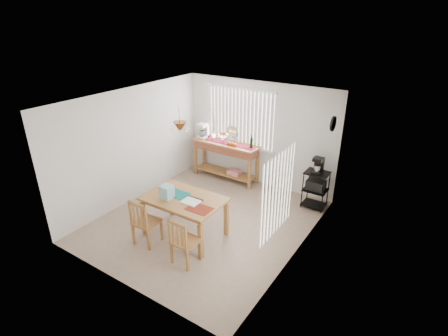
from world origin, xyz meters
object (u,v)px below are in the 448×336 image
Objects in this scene: cart_items at (318,165)px; dining_table at (184,202)px; chair_left at (145,222)px; chair_right at (184,242)px; sideboard at (226,152)px; wire_cart at (316,186)px.

cart_items is 3.02m from dining_table.
chair_right is (0.97, -0.05, -0.02)m from chair_left.
chair_right is at bearing -51.56° from dining_table.
sideboard is at bearing 176.66° from cart_items.
chair_left is at bearing -125.43° from cart_items.
chair_left is (-2.19, -3.07, -0.05)m from wire_cart.
wire_cart is at bearing -90.00° from cart_items.
sideboard reaches higher than chair_left.
chair_left is at bearing -84.82° from sideboard.
sideboard is 3.25m from chair_left.
wire_cart is 3.35m from chair_right.
cart_items reaches higher than chair_right.
cart_items is at bearing 54.57° from chair_left.
wire_cart is 0.95× the size of chair_right.
sideboard is at bearing 105.56° from dining_table.
wire_cart is (2.48, -0.15, -0.23)m from sideboard.
dining_table is (-1.76, -2.43, 0.20)m from wire_cart.
chair_right is (1.27, -3.27, -0.31)m from sideboard.
sideboard is 3.52m from chair_right.
chair_right is (-1.22, -3.12, -0.07)m from wire_cart.
dining_table is (-1.76, -2.44, -0.31)m from cart_items.
chair_left is 0.97m from chair_right.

